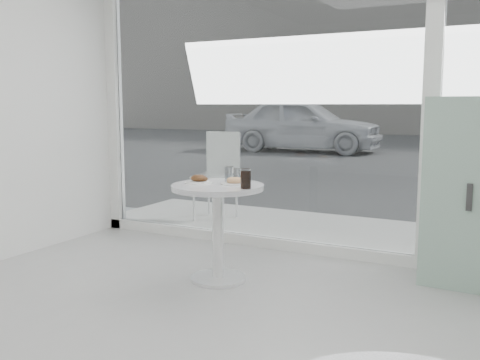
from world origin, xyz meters
The scene contains 12 objects.
storefront centered at (0.07, 3.00, 1.71)m, with size 5.00×0.14×3.00m.
main_table centered at (-0.50, 1.90, 0.55)m, with size 0.72×0.72×0.77m.
patio_deck centered at (0.00, 3.80, 0.03)m, with size 5.60×1.60×0.05m, color silver.
street centered at (0.00, 16.00, 0.00)m, with size 40.00×24.00×0.00m, color #343434.
mint_cabinet centered at (1.26, 2.71, 0.72)m, with size 0.69×0.48×1.44m.
patio_chair centered at (-1.57, 3.78, 0.63)m, with size 0.47×0.47×1.02m.
car_white centered at (-4.19, 13.41, 0.79)m, with size 1.87×4.65×1.58m, color silver.
plate_fritter centered at (-0.66, 1.89, 0.80)m, with size 0.22×0.22×0.07m.
plate_donut centered at (-0.39, 1.96, 0.79)m, with size 0.21×0.21×0.05m.
water_tumbler_a centered at (-0.50, 2.08, 0.82)m, with size 0.07×0.07×0.12m.
water_tumbler_b centered at (-0.42, 2.07, 0.82)m, with size 0.07×0.07×0.11m.
cola_glass centered at (-0.21, 1.82, 0.84)m, with size 0.08×0.08×0.15m.
Camera 1 is at (1.55, -1.65, 1.38)m, focal length 40.00 mm.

